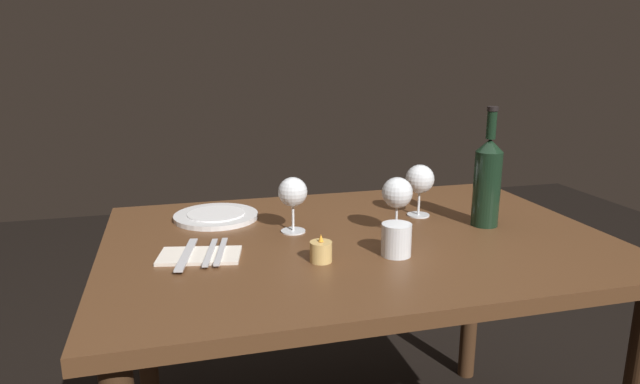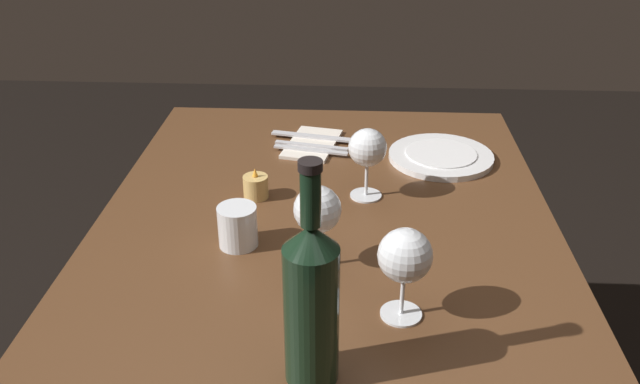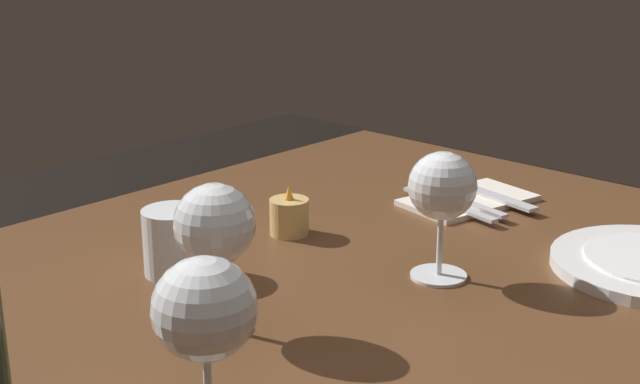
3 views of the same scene
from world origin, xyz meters
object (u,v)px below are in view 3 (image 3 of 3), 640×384
(votive_candle, at_px, (289,218))
(fork_outer, at_px, (449,204))
(wine_glass_right, at_px, (205,313))
(folded_napkin, at_px, (468,200))
(wine_glass_left, at_px, (215,228))
(fork_inner, at_px, (459,200))
(water_tumbler, at_px, (174,244))
(wine_glass_centre, at_px, (442,189))
(table_knife, at_px, (480,191))

(votive_candle, distance_m, fork_outer, 0.24)
(wine_glass_right, distance_m, fork_outer, 0.63)
(wine_glass_right, xyz_separation_m, folded_napkin, (0.64, 0.18, -0.10))
(wine_glass_left, relative_size, fork_inner, 0.86)
(wine_glass_right, bearing_deg, folded_napkin, 15.71)
(votive_candle, relative_size, fork_inner, 0.37)
(water_tumbler, bearing_deg, votive_candle, -2.12)
(wine_glass_right, bearing_deg, fork_inner, 16.31)
(fork_outer, bearing_deg, wine_glass_right, -163.05)
(wine_glass_left, xyz_separation_m, wine_glass_right, (-0.13, -0.14, -0.00))
(votive_candle, distance_m, folded_napkin, 0.29)
(water_tumbler, bearing_deg, wine_glass_centre, -49.61)
(wine_glass_centre, bearing_deg, table_knife, 24.41)
(wine_glass_right, relative_size, fork_outer, 0.86)
(votive_candle, bearing_deg, folded_napkin, -20.22)
(wine_glass_left, bearing_deg, wine_glass_right, -132.82)
(wine_glass_left, relative_size, fork_outer, 0.86)
(votive_candle, height_order, fork_outer, votive_candle)
(wine_glass_right, height_order, fork_outer, wine_glass_right)
(fork_outer, height_order, table_knife, same)
(votive_candle, bearing_deg, wine_glass_right, -143.08)
(wine_glass_left, height_order, wine_glass_centre, wine_glass_left)
(wine_glass_left, distance_m, fork_outer, 0.48)
(votive_candle, height_order, folded_napkin, votive_candle)
(water_tumbler, bearing_deg, fork_outer, -14.75)
(wine_glass_centre, xyz_separation_m, votive_candle, (-0.02, 0.23, -0.08))
(wine_glass_left, relative_size, water_tumbler, 1.98)
(wine_glass_left, relative_size, table_knife, 0.74)
(folded_napkin, relative_size, table_knife, 0.99)
(wine_glass_right, distance_m, fork_inner, 0.65)
(votive_candle, bearing_deg, wine_glass_left, -149.90)
(folded_napkin, bearing_deg, fork_outer, 180.00)
(folded_napkin, xyz_separation_m, table_knife, (0.03, 0.00, 0.01))
(fork_inner, xyz_separation_m, table_knife, (0.06, -0.00, 0.00))
(wine_glass_centre, distance_m, votive_candle, 0.24)
(fork_inner, bearing_deg, fork_outer, 180.00)
(table_knife, bearing_deg, wine_glass_right, -164.96)
(fork_inner, bearing_deg, table_knife, -0.00)
(wine_glass_right, relative_size, table_knife, 0.73)
(wine_glass_left, distance_m, votive_candle, 0.30)
(water_tumbler, distance_m, folded_napkin, 0.47)
(wine_glass_right, height_order, folded_napkin, wine_glass_right)
(fork_outer, bearing_deg, fork_inner, 0.00)
(wine_glass_centre, relative_size, fork_outer, 0.84)
(wine_glass_centre, height_order, table_knife, wine_glass_centre)
(fork_outer, bearing_deg, wine_glass_left, -174.79)
(folded_napkin, bearing_deg, votive_candle, 159.78)
(folded_napkin, relative_size, fork_inner, 1.16)
(fork_inner, relative_size, fork_outer, 1.00)
(wine_glass_left, relative_size, wine_glass_centre, 1.03)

